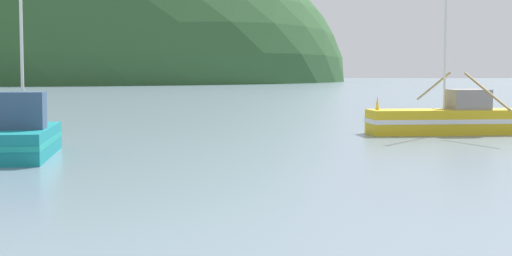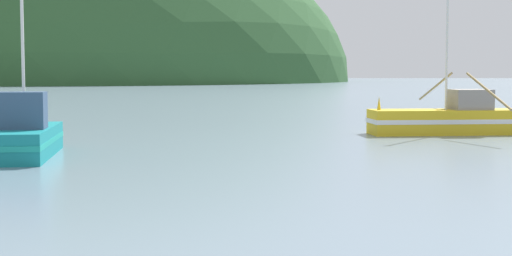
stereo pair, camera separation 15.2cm
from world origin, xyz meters
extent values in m
ellipsoid|color=#2D562D|center=(-69.28, 224.81, 0.00)|extent=(184.85, 147.88, 101.33)
cube|color=#147F84|center=(-9.05, 30.52, 0.56)|extent=(3.14, 6.97, 1.13)
cube|color=teal|center=(-9.05, 30.52, 0.62)|extent=(3.17, 7.03, 0.20)
cone|color=#147F84|center=(-9.50, 33.58, 1.48)|extent=(0.23, 0.23, 0.70)
cube|color=#334C6B|center=(-8.95, 29.82, 1.82)|extent=(2.05, 1.54, 1.39)
cylinder|color=silver|center=(-9.08, 30.75, 3.91)|extent=(0.12, 0.12, 5.57)
cube|color=gold|center=(10.27, 41.27, 0.64)|extent=(9.41, 3.31, 1.28)
cube|color=white|center=(10.27, 41.27, 0.70)|extent=(9.50, 3.35, 0.23)
cone|color=gold|center=(6.06, 40.75, 1.63)|extent=(0.22, 0.22, 0.70)
cube|color=gray|center=(10.85, 41.34, 1.80)|extent=(2.16, 2.13, 1.04)
cylinder|color=silver|center=(9.59, 41.19, 4.45)|extent=(0.12, 0.12, 6.34)
cylinder|color=#997F4C|center=(10.73, 37.59, 2.37)|extent=(0.77, 5.24, 1.70)
cylinder|color=#997F4C|center=(9.81, 44.95, 2.37)|extent=(0.77, 5.24, 1.70)
camera|label=1|loc=(0.28, 1.05, 3.36)|focal=54.17mm
camera|label=2|loc=(0.43, 1.06, 3.36)|focal=54.17mm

